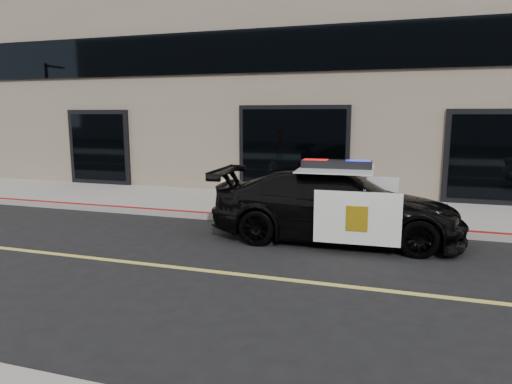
% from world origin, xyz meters
% --- Properties ---
extents(ground, '(120.00, 120.00, 0.00)m').
position_xyz_m(ground, '(0.00, 0.00, 0.00)').
color(ground, black).
rests_on(ground, ground).
extents(sidewalk_n, '(60.00, 3.50, 0.15)m').
position_xyz_m(sidewalk_n, '(0.00, 5.25, 0.07)').
color(sidewalk_n, gray).
rests_on(sidewalk_n, ground).
extents(building_n, '(60.00, 7.00, 12.00)m').
position_xyz_m(building_n, '(0.00, 10.50, 6.00)').
color(building_n, '#756856').
rests_on(building_n, ground).
extents(police_car, '(2.58, 5.29, 1.68)m').
position_xyz_m(police_car, '(0.91, 2.64, 0.75)').
color(police_car, black).
rests_on(police_car, ground).
extents(fire_hydrant, '(0.35, 0.48, 0.77)m').
position_xyz_m(fire_hydrant, '(-2.29, 4.47, 0.51)').
color(fire_hydrant, silver).
rests_on(fire_hydrant, sidewalk_n).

